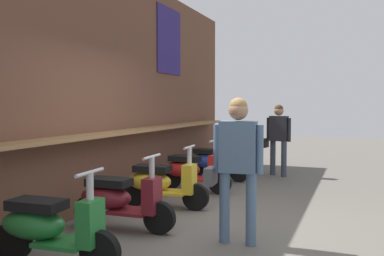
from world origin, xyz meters
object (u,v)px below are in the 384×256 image
scooter_maroon (117,199)px  shopper_with_handbag (237,155)px  scooter_black (230,155)px  scooter_green (48,227)px  scooter_blue (213,162)px  shopper_browsing (278,133)px  scooter_yellow (160,182)px  scooter_red (190,170)px

scooter_maroon → shopper_with_handbag: (0.04, -1.55, 0.62)m
scooter_black → shopper_with_handbag: (-4.96, -1.55, 0.62)m
scooter_green → scooter_black: bearing=86.0°
scooter_maroon → scooter_blue: same height
scooter_black → shopper_browsing: 1.33m
scooter_maroon → shopper_browsing: size_ratio=0.89×
shopper_with_handbag → scooter_green: bearing=-54.2°
scooter_maroon → scooter_yellow: same height
scooter_maroon → scooter_red: bearing=87.6°
scooter_black → scooter_red: bearing=-88.6°
scooter_yellow → shopper_with_handbag: shopper_with_handbag is taller
scooter_blue → scooter_black: size_ratio=1.00×
shopper_with_handbag → shopper_browsing: (4.68, 0.37, -0.07)m
scooter_black → shopper_browsing: shopper_browsing is taller
scooter_green → scooter_black: (6.28, 0.00, 0.00)m
shopper_browsing → scooter_maroon: bearing=-6.6°
scooter_maroon → scooter_yellow: bearing=87.6°
scooter_maroon → scooter_blue: bearing=87.6°
scooter_green → scooter_maroon: same height
scooter_green → shopper_with_handbag: shopper_with_handbag is taller
scooter_maroon → scooter_black: (5.01, 0.00, 0.00)m
scooter_yellow → scooter_black: same height
scooter_red → scooter_black: (2.55, 0.00, 0.00)m
scooter_maroon → scooter_green: bearing=-92.4°
scooter_yellow → scooter_black: size_ratio=1.00×
scooter_black → shopper_browsing: (-0.29, -1.17, 0.56)m
scooter_red → scooter_blue: (1.24, 0.00, 0.00)m
shopper_browsing → scooter_green: bearing=-3.8°
scooter_green → shopper_browsing: size_ratio=0.89×
scooter_maroon → scooter_yellow: 1.20m
scooter_yellow → scooter_blue: (2.50, 0.00, 0.00)m
scooter_red → shopper_browsing: 2.61m
scooter_maroon → scooter_black: 5.01m
scooter_yellow → scooter_blue: bearing=85.8°
scooter_green → scooter_black: same height
scooter_yellow → shopper_with_handbag: 2.03m
scooter_yellow → scooter_red: size_ratio=1.00×
scooter_red → scooter_yellow: bearing=-86.3°
scooter_green → shopper_browsing: 6.13m
scooter_green → scooter_red: size_ratio=1.00×
scooter_green → shopper_browsing: bearing=74.9°
scooter_green → shopper_with_handbag: (1.32, -1.55, 0.62)m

